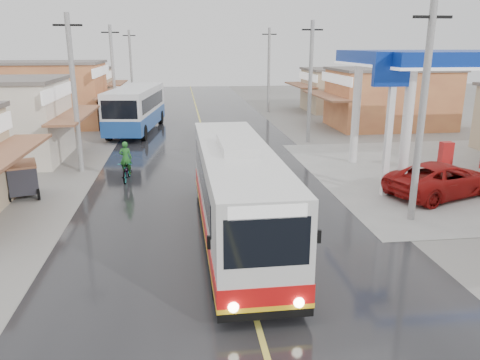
{
  "coord_description": "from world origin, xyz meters",
  "views": [
    {
      "loc": [
        -1.66,
        -15.91,
        6.51
      ],
      "look_at": [
        0.37,
        0.11,
        1.8
      ],
      "focal_mm": 35.0,
      "sensor_mm": 36.0,
      "label": 1
    }
  ],
  "objects": [
    {
      "name": "shopfronts_right",
      "position": [
        15.0,
        12.0,
        0.0
      ],
      "size": [
        11.0,
        44.0,
        4.8
      ],
      "primitive_type": null,
      "color": "beige",
      "rests_on": "ground"
    },
    {
      "name": "road",
      "position": [
        0.0,
        15.0,
        0.01
      ],
      "size": [
        12.0,
        90.0,
        0.02
      ],
      "primitive_type": "cube",
      "color": "black",
      "rests_on": "ground"
    },
    {
      "name": "coach_bus",
      "position": [
        0.12,
        -0.93,
        1.67
      ],
      "size": [
        2.66,
        11.11,
        3.46
      ],
      "rotation": [
        0.0,
        0.0,
        0.01
      ],
      "color": "silver",
      "rests_on": "road"
    },
    {
      "name": "shopfronts_left",
      "position": [
        -13.0,
        18.0,
        0.0
      ],
      "size": [
        11.0,
        44.0,
        5.2
      ],
      "primitive_type": null,
      "color": "tan",
      "rests_on": "ground"
    },
    {
      "name": "jeepney",
      "position": [
        9.77,
        2.72,
        0.75
      ],
      "size": [
        5.9,
        4.22,
        1.49
      ],
      "primitive_type": "imported",
      "rotation": [
        0.0,
        0.0,
        1.93
      ],
      "color": "#9C110F",
      "rests_on": "ground"
    },
    {
      "name": "centre_line",
      "position": [
        0.0,
        15.0,
        0.02
      ],
      "size": [
        0.15,
        90.0,
        0.01
      ],
      "primitive_type": "cube",
      "color": "#D8CC4C",
      "rests_on": "road"
    },
    {
      "name": "tricycle_near",
      "position": [
        -8.68,
        4.89,
        0.87
      ],
      "size": [
        1.86,
        2.14,
        1.52
      ],
      "rotation": [
        0.0,
        0.0,
        0.33
      ],
      "color": "#26262D",
      "rests_on": "ground"
    },
    {
      "name": "utility_poles_left",
      "position": [
        -7.0,
        16.0,
        0.0
      ],
      "size": [
        1.6,
        50.0,
        8.0
      ],
      "primitive_type": null,
      "color": "gray",
      "rests_on": "ground"
    },
    {
      "name": "cyclist",
      "position": [
        -4.39,
        6.83,
        0.66
      ],
      "size": [
        0.76,
        1.9,
        2.01
      ],
      "rotation": [
        0.0,
        0.0,
        -0.06
      ],
      "color": "black",
      "rests_on": "ground"
    },
    {
      "name": "utility_poles_right",
      "position": [
        7.0,
        15.0,
        0.0
      ],
      "size": [
        1.6,
        36.0,
        8.0
      ],
      "primitive_type": null,
      "color": "gray",
      "rests_on": "ground"
    },
    {
      "name": "second_bus",
      "position": [
        -5.02,
        20.47,
        1.8
      ],
      "size": [
        3.97,
        10.33,
        3.34
      ],
      "rotation": [
        0.0,
        0.0,
        -0.13
      ],
      "color": "silver",
      "rests_on": "road"
    },
    {
      "name": "ground",
      "position": [
        0.0,
        0.0,
        0.0
      ],
      "size": [
        120.0,
        120.0,
        0.0
      ],
      "primitive_type": "plane",
      "color": "slate",
      "rests_on": "ground"
    }
  ]
}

